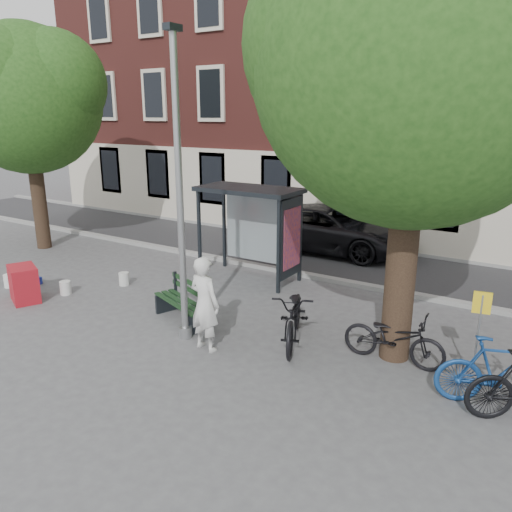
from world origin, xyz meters
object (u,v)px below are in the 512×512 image
object	(u,v)px
lamppost	(180,208)
notice_sign	(480,320)
painter	(205,304)
car_dark	(329,229)
bench	(184,304)
bike_c	(295,315)
bus_shelter	(263,214)
bike_b	(500,372)
bike_a	(394,338)
red_stand	(24,284)

from	to	relation	value
lamppost	notice_sign	xyz separation A→B (m)	(5.47, 1.24, -1.58)
painter	car_dark	bearing A→B (deg)	-76.21
bench	bike_c	world-z (taller)	bike_c
bus_shelter	bench	size ratio (longest dim) A/B	1.56
painter	notice_sign	bearing A→B (deg)	-156.78
bike_b	bus_shelter	bearing A→B (deg)	41.05
bike_b	bike_a	bearing A→B (deg)	52.61
bike_a	car_dark	size ratio (longest dim) A/B	0.35
bus_shelter	bench	world-z (taller)	bus_shelter
painter	notice_sign	size ratio (longest dim) A/B	1.13
bus_shelter	car_dark	xyz separation A→B (m)	(0.27, 3.90, -1.15)
bus_shelter	bike_a	distance (m)	5.63
bike_c	car_dark	xyz separation A→B (m)	(-2.40, 6.98, 0.17)
painter	bench	size ratio (longest dim) A/B	1.05
lamppost	painter	world-z (taller)	lamppost
bike_b	red_stand	xyz separation A→B (m)	(-10.73, -1.25, -0.15)
bike_b	car_dark	xyz separation A→B (m)	(-6.25, 7.27, 0.17)
painter	bike_b	distance (m)	5.32
lamppost	bus_shelter	size ratio (longest dim) A/B	2.14
bus_shelter	red_stand	size ratio (longest dim) A/B	3.17
bike_b	bike_c	distance (m)	3.87
bench	red_stand	size ratio (longest dim) A/B	2.04
car_dark	red_stand	bearing A→B (deg)	150.23
bench	bike_b	bearing A→B (deg)	21.24
bike_a	bike_c	xyz separation A→B (m)	(-1.99, -0.23, 0.09)
bench	painter	bearing A→B (deg)	-12.89
notice_sign	bike_b	bearing A→B (deg)	-59.62
bench	bike_b	distance (m)	6.51
bike_a	bike_b	xyz separation A→B (m)	(1.87, -0.53, 0.09)
bus_shelter	bike_c	size ratio (longest dim) A/B	1.26
bike_a	red_stand	world-z (taller)	bike_a
bike_c	painter	bearing A→B (deg)	-161.04
painter	bike_a	bearing A→B (deg)	-149.97
bench	car_dark	distance (m)	7.36
bench	red_stand	xyz separation A→B (m)	(-4.22, -1.18, 0.04)
painter	bike_a	size ratio (longest dim) A/B	1.00
bike_a	painter	bearing A→B (deg)	111.80
red_stand	painter	bearing A→B (deg)	3.38
bus_shelter	car_dark	world-z (taller)	bus_shelter
bike_b	lamppost	bearing A→B (deg)	75.45
bike_b	bike_c	bearing A→B (deg)	64.03
bike_b	car_dark	distance (m)	9.59
painter	notice_sign	world-z (taller)	painter
bus_shelter	car_dark	size ratio (longest dim) A/B	0.52
bus_shelter	red_stand	bearing A→B (deg)	-132.33
bike_a	car_dark	distance (m)	8.04
lamppost	car_dark	xyz separation A→B (m)	(-0.34, 8.00, -2.02)
bus_shelter	bike_c	world-z (taller)	bus_shelter
bike_a	bike_c	world-z (taller)	bike_c
bus_shelter	red_stand	world-z (taller)	bus_shelter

